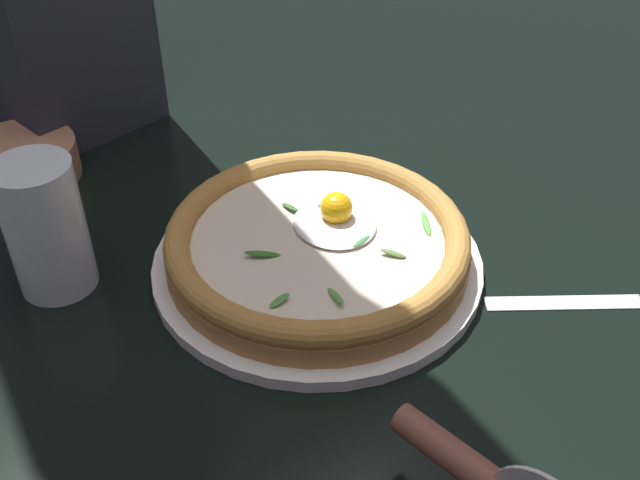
# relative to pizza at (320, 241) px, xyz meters

# --- Properties ---
(ground_plane) EXTENTS (2.40, 2.40, 0.03)m
(ground_plane) POSITION_rel_pizza_xyz_m (0.02, 0.00, -0.05)
(ground_plane) COLOR black
(ground_plane) RESTS_ON ground
(pizza_plate) EXTENTS (0.31, 0.31, 0.01)m
(pizza_plate) POSITION_rel_pizza_xyz_m (-0.00, 0.00, -0.03)
(pizza_plate) COLOR white
(pizza_plate) RESTS_ON ground
(pizza) EXTENTS (0.28, 0.28, 0.05)m
(pizza) POSITION_rel_pizza_xyz_m (0.00, 0.00, 0.00)
(pizza) COLOR #AE793F
(pizza) RESTS_ON pizza_plate
(side_bowl) EXTENTS (0.12, 0.12, 0.04)m
(side_bowl) POSITION_rel_pizza_xyz_m (0.30, 0.20, -0.01)
(side_bowl) COLOR #B37756
(side_bowl) RESTS_ON ground
(pizza_cutter) EXTENTS (0.16, 0.05, 0.08)m
(pizza_cutter) POSITION_rel_pizza_xyz_m (-0.28, 0.04, 0.01)
(pizza_cutter) COLOR silver
(pizza_cutter) RESTS_ON ground
(drinking_glass) EXTENTS (0.07, 0.07, 0.13)m
(drinking_glass) POSITION_rel_pizza_xyz_m (0.10, 0.22, 0.02)
(drinking_glass) COLOR silver
(drinking_glass) RESTS_ON ground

